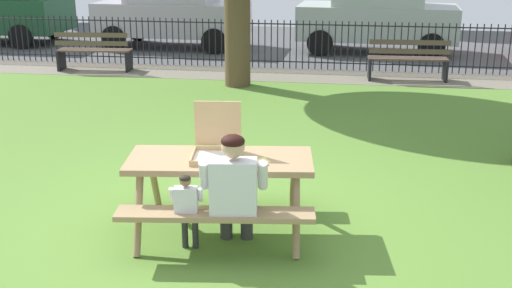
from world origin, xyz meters
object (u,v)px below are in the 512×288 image
(pizza_box_open, at_px, (217,144))
(parked_car_center, at_px, (173,8))
(picnic_table_foreground, at_px, (220,174))
(park_bench_left, at_px, (94,52))
(park_bench_center, at_px, (408,60))
(parked_car_right, at_px, (378,12))
(adult_at_table, at_px, (234,188))
(pizza_slice_on_table, at_px, (262,161))
(child_at_table, at_px, (187,205))

(pizza_box_open, relative_size, parked_car_center, 0.14)
(picnic_table_foreground, bearing_deg, park_bench_left, 120.35)
(park_bench_left, xyz_separation_m, park_bench_center, (6.71, -0.00, 0.00))
(parked_car_right, bearing_deg, pizza_box_open, -99.75)
(park_bench_left, distance_m, park_bench_center, 6.71)
(adult_at_table, height_order, park_bench_center, adult_at_table)
(pizza_slice_on_table, distance_m, parked_car_center, 11.50)
(child_at_table, height_order, park_bench_center, park_bench_center)
(adult_at_table, bearing_deg, pizza_box_open, 116.75)
(park_bench_left, bearing_deg, picnic_table_foreground, -59.65)
(park_bench_left, distance_m, parked_car_right, 7.01)
(picnic_table_foreground, relative_size, park_bench_center, 1.22)
(picnic_table_foreground, height_order, parked_car_center, parked_car_center)
(adult_at_table, height_order, parked_car_right, parked_car_right)
(parked_car_right, bearing_deg, parked_car_center, 180.00)
(park_bench_center, xyz_separation_m, parked_car_center, (-5.85, 3.30, 0.59))
(pizza_box_open, distance_m, parked_car_right, 10.85)
(parked_car_right, bearing_deg, adult_at_table, -97.95)
(child_at_table, bearing_deg, picnic_table_foreground, 71.02)
(pizza_box_open, relative_size, park_bench_left, 0.34)
(adult_at_table, distance_m, parked_car_right, 11.34)
(pizza_box_open, distance_m, child_at_table, 0.75)
(park_bench_left, height_order, parked_car_center, parked_car_center)
(parked_car_center, bearing_deg, park_bench_center, -29.45)
(pizza_slice_on_table, xyz_separation_m, park_bench_left, (-4.79, 7.51, -0.36))
(adult_at_table, xyz_separation_m, park_bench_left, (-4.59, 7.93, -0.24))
(picnic_table_foreground, bearing_deg, pizza_slice_on_table, -8.44)
(pizza_box_open, bearing_deg, park_bench_left, 120.30)
(park_bench_center, relative_size, parked_car_right, 0.41)
(park_bench_left, relative_size, park_bench_center, 1.01)
(park_bench_center, bearing_deg, parked_car_center, 150.55)
(pizza_box_open, height_order, park_bench_center, pizza_box_open)
(child_at_table, distance_m, parked_car_right, 11.50)
(park_bench_left, bearing_deg, pizza_box_open, -59.70)
(park_bench_left, height_order, parked_car_right, parked_car_right)
(adult_at_table, distance_m, child_at_table, 0.46)
(park_bench_center, bearing_deg, adult_at_table, -104.98)
(pizza_slice_on_table, height_order, park_bench_center, park_bench_center)
(pizza_slice_on_table, bearing_deg, pizza_box_open, 165.46)
(picnic_table_foreground, relative_size, adult_at_table, 1.66)
(adult_at_table, height_order, parked_car_center, parked_car_center)
(park_bench_left, bearing_deg, child_at_table, -62.51)
(park_bench_left, xyz_separation_m, parked_car_right, (6.16, 3.30, 0.59))
(pizza_box_open, relative_size, adult_at_table, 0.46)
(picnic_table_foreground, height_order, adult_at_table, adult_at_table)
(parked_car_right, bearing_deg, picnic_table_foreground, -99.48)
(picnic_table_foreground, relative_size, child_at_table, 2.42)
(parked_car_center, bearing_deg, pizza_box_open, -72.09)
(pizza_slice_on_table, height_order, parked_car_right, parked_car_right)
(park_bench_center, distance_m, parked_car_right, 3.40)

